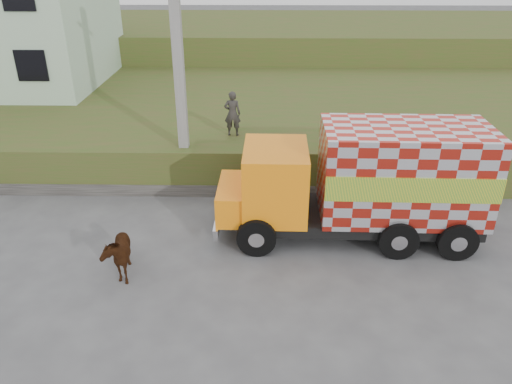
{
  "coord_description": "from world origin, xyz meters",
  "views": [
    {
      "loc": [
        1.59,
        -10.36,
        7.36
      ],
      "look_at": [
        1.36,
        1.75,
        1.3
      ],
      "focal_mm": 35.0,
      "sensor_mm": 36.0,
      "label": 1
    }
  ],
  "objects_px": {
    "cargo_truck": "(366,182)",
    "pedestrian": "(232,114)",
    "cow": "(117,252)",
    "utility_pole": "(179,66)"
  },
  "relations": [
    {
      "from": "cargo_truck",
      "to": "pedestrian",
      "type": "xyz_separation_m",
      "value": [
        -3.8,
        3.95,
        0.62
      ]
    },
    {
      "from": "cargo_truck",
      "to": "pedestrian",
      "type": "height_order",
      "value": "cargo_truck"
    },
    {
      "from": "utility_pole",
      "to": "cargo_truck",
      "type": "xyz_separation_m",
      "value": [
        5.3,
        -2.87,
        -2.43
      ]
    },
    {
      "from": "cargo_truck",
      "to": "cow",
      "type": "bearing_deg",
      "value": -161.54
    },
    {
      "from": "utility_pole",
      "to": "cargo_truck",
      "type": "height_order",
      "value": "utility_pole"
    },
    {
      "from": "cargo_truck",
      "to": "cow",
      "type": "height_order",
      "value": "cargo_truck"
    },
    {
      "from": "utility_pole",
      "to": "pedestrian",
      "type": "relative_size",
      "value": 5.27
    },
    {
      "from": "utility_pole",
      "to": "cow",
      "type": "relative_size",
      "value": 5.41
    },
    {
      "from": "utility_pole",
      "to": "cow",
      "type": "distance_m",
      "value": 6.03
    },
    {
      "from": "pedestrian",
      "to": "cargo_truck",
      "type": "bearing_deg",
      "value": 135.31
    }
  ]
}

